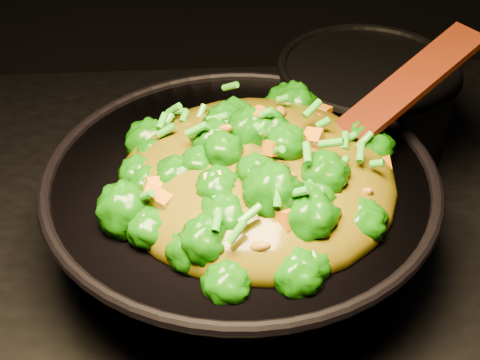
{
  "coord_description": "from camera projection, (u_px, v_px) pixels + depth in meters",
  "views": [
    {
      "loc": [
        -0.12,
        -0.55,
        1.46
      ],
      "look_at": [
        -0.08,
        0.02,
        1.0
      ],
      "focal_mm": 50.0,
      "sensor_mm": 36.0,
      "label": 1
    }
  ],
  "objects": [
    {
      "name": "wok",
      "position": [
        241.0,
        215.0,
        0.75
      ],
      "size": [
        0.46,
        0.46,
        0.12
      ],
      "primitive_type": null,
      "rotation": [
        0.0,
        0.0,
        -0.11
      ],
      "color": "black",
      "rests_on": "stovetop"
    },
    {
      "name": "stir_fry",
      "position": [
        258.0,
        146.0,
        0.67
      ],
      "size": [
        0.34,
        0.34,
        0.1
      ],
      "primitive_type": null,
      "rotation": [
        0.0,
        0.0,
        0.17
      ],
      "color": "#135D06",
      "rests_on": "wok"
    },
    {
      "name": "spatula",
      "position": [
        375.0,
        113.0,
        0.72
      ],
      "size": [
        0.26,
        0.18,
        0.12
      ],
      "primitive_type": "cube",
      "rotation": [
        0.0,
        -0.38,
        0.54
      ],
      "color": "#341407",
      "rests_on": "wok"
    },
    {
      "name": "back_pot",
      "position": [
        364.0,
        106.0,
        0.92
      ],
      "size": [
        0.3,
        0.3,
        0.13
      ],
      "primitive_type": "cylinder",
      "rotation": [
        0.0,
        0.0,
        -0.42
      ],
      "color": "black",
      "rests_on": "stovetop"
    }
  ]
}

